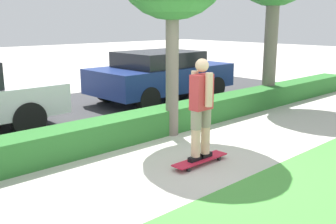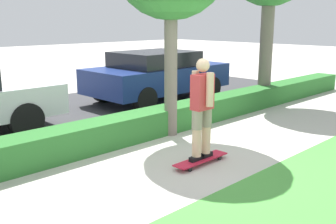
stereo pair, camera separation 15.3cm
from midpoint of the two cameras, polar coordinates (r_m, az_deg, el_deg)
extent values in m
plane|color=#BCB7AD|center=(6.38, 4.48, -7.11)|extent=(60.00, 60.00, 0.00)
cube|color=#38383A|center=(9.61, -14.25, -0.52)|extent=(16.62, 5.00, 0.01)
cube|color=#2D702D|center=(7.43, -4.60, -2.18)|extent=(16.62, 0.60, 0.49)
cube|color=red|center=(6.23, 5.40, -6.88)|extent=(1.04, 0.24, 0.02)
cylinder|color=black|center=(6.45, 8.11, -6.68)|extent=(0.07, 0.04, 0.07)
cylinder|color=black|center=(6.55, 6.88, -6.31)|extent=(0.07, 0.04, 0.07)
cylinder|color=black|center=(5.94, 3.74, -8.32)|extent=(0.07, 0.04, 0.07)
cylinder|color=black|center=(6.06, 2.49, -7.87)|extent=(0.07, 0.04, 0.07)
cube|color=black|center=(6.14, 4.72, -6.74)|extent=(0.26, 0.09, 0.07)
cylinder|color=beige|center=(6.01, 4.79, -3.17)|extent=(0.14, 0.14, 0.73)
cylinder|color=gray|center=(5.96, 4.83, -1.15)|extent=(0.16, 0.16, 0.29)
cube|color=black|center=(6.29, 6.09, -6.26)|extent=(0.26, 0.09, 0.07)
cylinder|color=beige|center=(6.17, 6.18, -2.77)|extent=(0.14, 0.14, 0.73)
cylinder|color=gray|center=(6.12, 6.23, -0.80)|extent=(0.16, 0.16, 0.29)
cube|color=#C6383D|center=(5.95, 5.62, 2.89)|extent=(0.35, 0.19, 0.54)
cylinder|color=beige|center=(5.85, 6.70, 3.22)|extent=(0.11, 0.11, 0.51)
cylinder|color=beige|center=(6.03, 4.61, 3.58)|extent=(0.11, 0.11, 0.51)
sphere|color=beige|center=(5.89, 5.71, 6.75)|extent=(0.21, 0.21, 0.21)
cylinder|color=#70665B|center=(7.54, 1.19, 6.61)|extent=(0.25, 0.25, 2.70)
cylinder|color=#70665B|center=(10.94, 15.04, 9.16)|extent=(0.35, 0.35, 3.06)
cylinder|color=black|center=(8.07, -19.10, -0.98)|extent=(0.68, 0.23, 0.68)
cube|color=navy|center=(11.05, -0.50, 5.02)|extent=(4.07, 1.97, 0.65)
cube|color=black|center=(10.91, -0.98, 7.72)|extent=(2.13, 1.72, 0.41)
cylinder|color=black|center=(11.39, 7.20, 3.50)|extent=(0.64, 0.23, 0.64)
cylinder|color=black|center=(12.59, 1.00, 4.51)|extent=(0.64, 0.23, 0.64)
cylinder|color=black|center=(9.63, -2.45, 1.83)|extent=(0.64, 0.23, 0.64)
cylinder|color=black|center=(11.02, -8.46, 3.13)|extent=(0.64, 0.23, 0.64)
camera|label=1|loc=(0.08, 90.66, -0.16)|focal=42.00mm
camera|label=2|loc=(0.08, -89.34, 0.16)|focal=42.00mm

